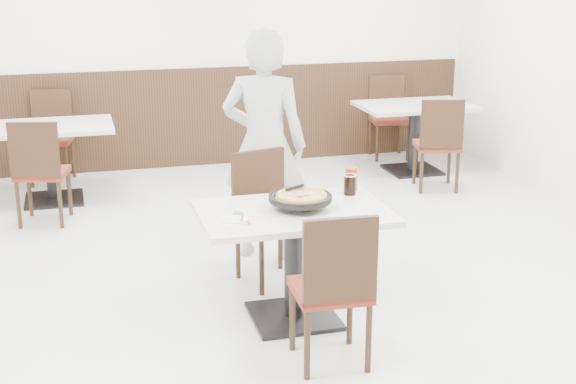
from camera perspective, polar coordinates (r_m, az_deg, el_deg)
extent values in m
plane|color=#B5B5B0|center=(5.98, 0.57, -6.12)|extent=(7.00, 7.00, 0.00)
cube|color=silver|center=(8.98, -5.56, 10.71)|extent=(6.00, 0.04, 2.80)
cube|color=black|center=(9.09, -5.39, 5.36)|extent=(5.90, 0.03, 1.10)
cylinder|color=black|center=(5.09, 1.14, -1.02)|extent=(0.12, 0.12, 0.04)
cylinder|color=black|center=(5.10, 0.88, -0.73)|extent=(0.36, 0.36, 0.01)
cylinder|color=gold|center=(5.12, 0.98, -0.45)|extent=(0.36, 0.36, 0.02)
cube|color=silver|center=(5.11, 0.91, -0.08)|extent=(0.09, 0.11, 0.00)
cube|color=white|center=(4.86, -3.87, -2.12)|extent=(0.15, 0.15, 0.00)
cylinder|color=silver|center=(4.88, -3.76, -1.95)|extent=(0.18, 0.18, 0.01)
cube|color=silver|center=(4.89, -3.27, -1.79)|extent=(0.06, 0.17, 0.00)
cylinder|color=black|center=(5.40, 4.42, 0.48)|extent=(0.09, 0.09, 0.13)
cylinder|color=#AC1B0B|center=(5.49, 4.53, 0.93)|extent=(0.09, 0.09, 0.16)
imported|color=#A2A2A7|center=(6.16, -1.70, 3.33)|extent=(0.77, 0.66, 1.79)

